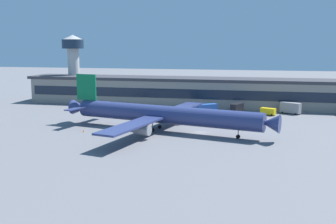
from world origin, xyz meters
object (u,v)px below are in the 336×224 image
object	(u,v)px
crew_van	(268,111)
airliner	(162,114)
control_tower	(73,60)
traffic_cone_0	(83,131)
catering_truck	(290,108)
traffic_cone_1	(95,134)
stair_truck	(237,108)
fuel_truck	(206,108)

from	to	relation	value
crew_van	airliner	bearing A→B (deg)	-132.22
control_tower	traffic_cone_0	distance (m)	71.60
catering_truck	traffic_cone_1	bearing A→B (deg)	-139.02
stair_truck	catering_truck	distance (m)	19.23
airliner	traffic_cone_0	xyz separation A→B (m)	(-21.78, -6.64, -4.58)
fuel_truck	traffic_cone_0	bearing A→B (deg)	-127.19
control_tower	fuel_truck	world-z (taller)	control_tower
crew_van	catering_truck	distance (m)	9.29
airliner	fuel_truck	distance (m)	34.70
control_tower	traffic_cone_1	size ratio (longest dim) A/B	42.04
stair_truck	crew_van	xyz separation A→B (m)	(11.20, -2.15, -0.52)
stair_truck	fuel_truck	size ratio (longest dim) A/B	0.76
catering_truck	crew_van	bearing A→B (deg)	-147.78
airliner	control_tower	distance (m)	78.13
control_tower	traffic_cone_0	world-z (taller)	control_tower
control_tower	stair_truck	world-z (taller)	control_tower
stair_truck	traffic_cone_0	xyz separation A→B (m)	(-41.48, -42.85, -1.67)
stair_truck	traffic_cone_1	world-z (taller)	stair_truck
catering_truck	airliner	bearing A→B (deg)	-134.81
control_tower	stair_truck	distance (m)	77.99
crew_van	traffic_cone_1	distance (m)	64.81
crew_van	stair_truck	bearing A→B (deg)	169.12
fuel_truck	traffic_cone_1	xyz separation A→B (m)	(-25.74, -42.96, -1.53)
stair_truck	traffic_cone_1	bearing A→B (deg)	-128.83
airliner	crew_van	bearing A→B (deg)	47.78
traffic_cone_1	crew_van	bearing A→B (deg)	42.22
traffic_cone_0	stair_truck	bearing A→B (deg)	45.93
crew_van	control_tower	bearing A→B (deg)	166.50
airliner	traffic_cone_0	bearing A→B (deg)	-163.04
airliner	traffic_cone_0	size ratio (longest dim) A/B	107.83
stair_truck	traffic_cone_0	world-z (taller)	stair_truck
catering_truck	fuel_truck	bearing A→B (deg)	-169.61
airliner	control_tower	world-z (taller)	control_tower
airliner	traffic_cone_0	world-z (taller)	airliner
stair_truck	crew_van	world-z (taller)	stair_truck
control_tower	crew_van	size ratio (longest dim) A/B	5.20
stair_truck	traffic_cone_0	distance (m)	59.67
airliner	control_tower	size ratio (longest dim) A/B	2.23
traffic_cone_0	airliner	bearing A→B (deg)	16.96
stair_truck	fuel_truck	bearing A→B (deg)	-166.08
traffic_cone_1	stair_truck	bearing A→B (deg)	51.17
control_tower	fuel_truck	distance (m)	68.41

